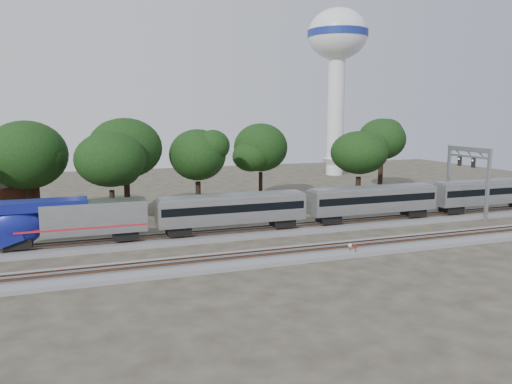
# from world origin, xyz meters

# --- Properties ---
(ground) EXTENTS (160.00, 160.00, 0.00)m
(ground) POSITION_xyz_m (0.00, 0.00, 0.00)
(ground) COLOR #383328
(ground) RESTS_ON ground
(track_far) EXTENTS (160.00, 5.00, 0.73)m
(track_far) POSITION_xyz_m (0.00, 6.00, 0.21)
(track_far) COLOR slate
(track_far) RESTS_ON ground
(track_near) EXTENTS (160.00, 5.00, 0.73)m
(track_near) POSITION_xyz_m (0.00, -4.00, 0.21)
(track_near) COLOR slate
(track_near) RESTS_ON ground
(train) EXTENTS (124.75, 3.04, 4.48)m
(train) POSITION_xyz_m (34.01, 6.00, 3.14)
(train) COLOR silver
(train) RESTS_ON ground
(switch_stand_red) EXTENTS (0.35, 0.07, 1.10)m
(switch_stand_red) POSITION_xyz_m (5.99, -6.00, 0.70)
(switch_stand_red) COLOR #512D19
(switch_stand_red) RESTS_ON ground
(switch_stand_white) EXTENTS (0.35, 0.15, 1.14)m
(switch_stand_white) POSITION_xyz_m (5.82, -5.31, 0.73)
(switch_stand_white) COLOR #512D19
(switch_stand_white) RESTS_ON ground
(switch_lever) EXTENTS (0.52, 0.34, 0.30)m
(switch_lever) POSITION_xyz_m (7.37, -5.46, 0.15)
(switch_lever) COLOR #512D19
(switch_lever) RESTS_ON ground
(water_tower) EXTENTS (13.15, 13.15, 36.40)m
(water_tower) POSITION_xyz_m (35.94, 53.33, 26.97)
(water_tower) COLOR silver
(water_tower) RESTS_ON ground
(signal_gantry) EXTENTS (0.65, 7.65, 9.30)m
(signal_gantry) POSITION_xyz_m (30.09, 6.00, 6.78)
(signal_gantry) COLOR gray
(signal_gantry) RESTS_ON ground
(tree_1) EXTENTS (8.60, 8.60, 12.12)m
(tree_1) POSITION_xyz_m (-24.93, 22.86, 8.44)
(tree_1) COLOR black
(tree_1) RESTS_ON ground
(tree_2) EXTENTS (8.34, 8.34, 11.76)m
(tree_2) POSITION_xyz_m (-15.07, 15.82, 8.19)
(tree_2) COLOR black
(tree_2) RESTS_ON ground
(tree_3) EXTENTS (9.38, 9.38, 13.23)m
(tree_3) POSITION_xyz_m (-12.87, 20.28, 9.22)
(tree_3) COLOR black
(tree_3) RESTS_ON ground
(tree_4) EXTENTS (8.21, 8.21, 11.57)m
(tree_4) POSITION_xyz_m (-3.25, 20.50, 8.06)
(tree_4) COLOR black
(tree_4) RESTS_ON ground
(tree_5) EXTENTS (8.58, 8.58, 12.10)m
(tree_5) POSITION_xyz_m (8.33, 26.80, 8.43)
(tree_5) COLOR black
(tree_5) RESTS_ON ground
(tree_6) EXTENTS (8.05, 8.05, 11.35)m
(tree_6) POSITION_xyz_m (20.92, 18.31, 7.90)
(tree_6) COLOR black
(tree_6) RESTS_ON ground
(tree_7) EXTENTS (9.42, 9.42, 13.28)m
(tree_7) POSITION_xyz_m (31.66, 28.61, 9.25)
(tree_7) COLOR black
(tree_7) RESTS_ON ground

